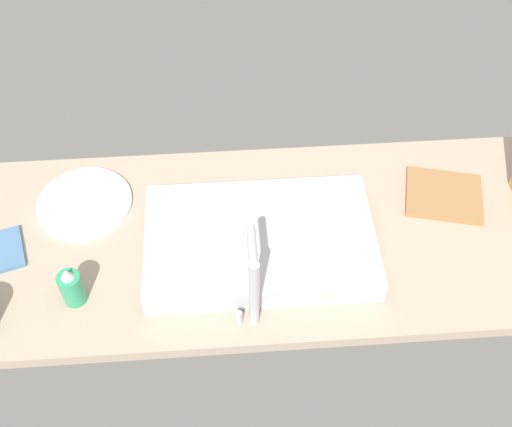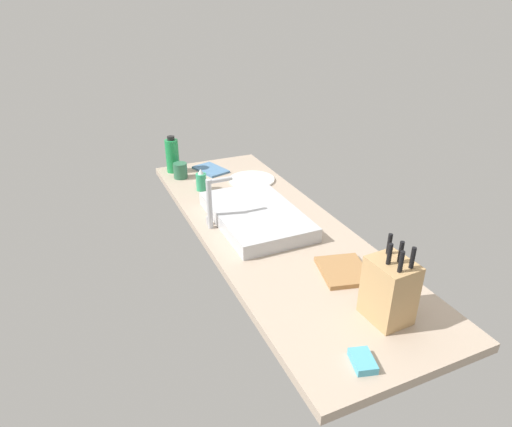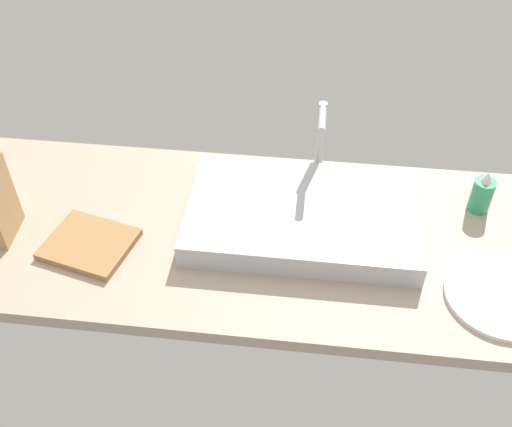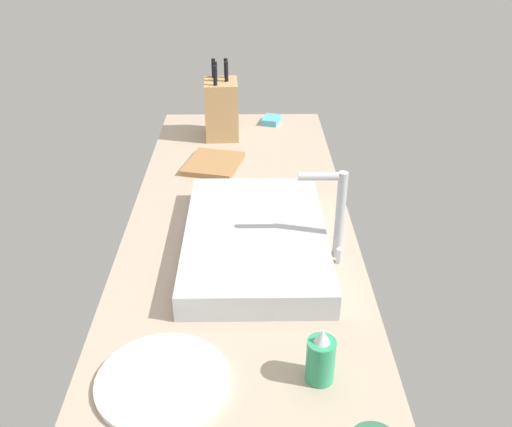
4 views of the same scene
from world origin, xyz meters
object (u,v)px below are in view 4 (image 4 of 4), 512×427
object	(u,v)px
faucet	(336,209)
soap_bottle	(321,358)
knife_block	(221,109)
cutting_board	(213,164)
sink_basin	(255,239)
dinner_plate	(163,381)
dish_sponge	(271,120)

from	to	relation	value
faucet	soap_bottle	size ratio (longest dim) A/B	1.94
knife_block	cutting_board	size ratio (longest dim) A/B	1.39
sink_basin	soap_bottle	xyz separation A→B (cm)	(45.19, 11.65, 1.90)
knife_block	soap_bottle	world-z (taller)	knife_block
sink_basin	dinner_plate	xyz separation A→B (cm)	(46.09, -18.07, -2.60)
dinner_plate	faucet	bearing A→B (deg)	138.80
faucet	dish_sponge	distance (cm)	96.59
cutting_board	dinner_plate	world-z (taller)	cutting_board
sink_basin	dinner_plate	distance (cm)	49.57
cutting_board	sink_basin	bearing A→B (deg)	14.88
soap_bottle	dish_sponge	world-z (taller)	soap_bottle
faucet	knife_block	world-z (taller)	knife_block
sink_basin	dish_sponge	world-z (taller)	sink_basin
dinner_plate	dish_sponge	distance (cm)	140.35
dish_sponge	faucet	bearing A→B (deg)	7.33
cutting_board	soap_bottle	bearing A→B (deg)	14.68
knife_block	dish_sponge	bearing A→B (deg)	123.07
faucet	soap_bottle	xyz separation A→B (cm)	(42.11, -7.93, -8.44)
faucet	dinner_plate	world-z (taller)	faucet
knife_block	soap_bottle	size ratio (longest dim) A/B	2.35
sink_basin	knife_block	world-z (taller)	knife_block
soap_bottle	sink_basin	bearing A→B (deg)	-165.54
cutting_board	dinner_plate	xyz separation A→B (cm)	(97.34, -4.45, -0.30)
faucet	soap_bottle	world-z (taller)	faucet
cutting_board	dish_sponge	size ratio (longest dim) A/B	2.24
sink_basin	faucet	distance (cm)	22.36
soap_bottle	dish_sponge	bearing A→B (deg)	-178.21
dinner_plate	dish_sponge	world-z (taller)	dish_sponge
cutting_board	dish_sponge	distance (cm)	45.78
faucet	dinner_plate	bearing A→B (deg)	-41.20
soap_bottle	knife_block	bearing A→B (deg)	-169.31
sink_basin	knife_block	size ratio (longest dim) A/B	2.03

